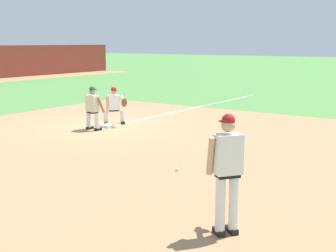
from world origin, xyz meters
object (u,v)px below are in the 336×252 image
(first_base_bag, at_px, (108,126))
(pitcher, at_px, (228,167))
(baserunner, at_px, (93,106))
(baseball, at_px, (177,169))
(first_baseman, at_px, (115,104))

(first_base_bag, relative_size, pitcher, 0.20)
(first_base_bag, distance_m, baserunner, 1.00)
(baseball, height_order, first_baseman, first_baseman)
(first_baseman, bearing_deg, pitcher, -129.25)
(pitcher, bearing_deg, baserunner, 56.21)
(pitcher, distance_m, first_baseman, 9.96)
(baseball, relative_size, pitcher, 0.04)
(first_base_bag, xyz_separation_m, baseball, (-3.25, -5.01, -0.01))
(pitcher, bearing_deg, first_base_bag, 52.77)
(baserunner, bearing_deg, first_baseman, 4.19)
(baseball, distance_m, baserunner, 5.73)
(first_base_bag, distance_m, first_baseman, 0.88)
(baserunner, bearing_deg, baseball, -117.18)
(baseball, distance_m, pitcher, 3.72)
(first_base_bag, height_order, first_baseman, first_baseman)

